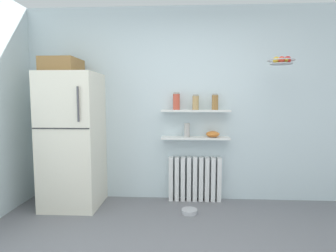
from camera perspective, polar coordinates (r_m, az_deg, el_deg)
back_wall at (r=3.80m, az=4.40°, el=4.38°), size 7.04×0.10×2.60m
refrigerator at (r=3.74m, az=-19.14°, el=-2.21°), size 0.69×0.69×1.88m
radiator at (r=3.83m, az=5.55°, el=-10.81°), size 0.70×0.12×0.60m
wall_shelf_lower at (r=3.68m, az=5.65°, el=-2.46°), size 0.90×0.22×0.02m
wall_shelf_upper at (r=3.65m, az=5.70°, el=3.15°), size 0.90×0.22×0.02m
storage_jar_0 at (r=3.64m, az=1.74°, el=5.12°), size 0.09×0.09×0.23m
storage_jar_1 at (r=3.65m, az=5.72°, el=4.89°), size 0.08×0.08×0.20m
storage_jar_2 at (r=3.67m, az=9.67°, el=4.93°), size 0.08×0.08×0.21m
vase at (r=3.67m, az=3.93°, el=-0.85°), size 0.07×0.07×0.18m
shelf_bowl at (r=3.69m, az=9.21°, el=-1.66°), size 0.18×0.18×0.08m
pet_food_bowl at (r=3.51m, az=4.38°, el=-17.14°), size 0.19×0.19×0.05m
hanging_fruit_basket at (r=3.52m, az=22.43°, el=12.35°), size 0.31×0.31×0.09m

